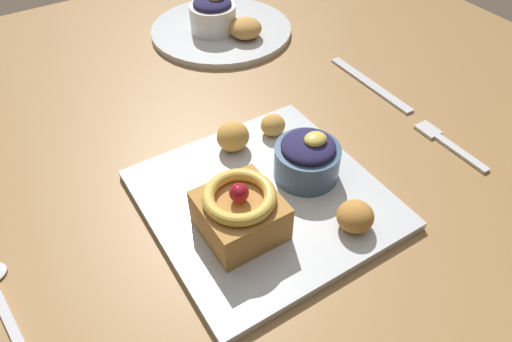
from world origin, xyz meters
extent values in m
plane|color=brown|center=(0.00, 0.00, 0.00)|extent=(8.00, 8.00, 0.00)
cube|color=olive|center=(0.00, 0.00, 0.71)|extent=(1.51, 1.03, 0.04)
cylinder|color=olive|center=(0.66, 0.43, 0.34)|extent=(0.07, 0.07, 0.69)
cube|color=silver|center=(0.05, -0.22, 0.74)|extent=(0.29, 0.29, 0.01)
cube|color=#B77F3D|center=(-0.01, -0.26, 0.77)|extent=(0.09, 0.09, 0.05)
torus|color=#E5BC4C|center=(-0.01, -0.26, 0.80)|extent=(0.08, 0.08, 0.01)
sphere|color=maroon|center=(-0.01, -0.26, 0.81)|extent=(0.02, 0.02, 0.02)
cylinder|color=#3D5675|center=(0.11, -0.22, 0.77)|extent=(0.09, 0.09, 0.05)
ellipsoid|color=#28234C|center=(0.11, -0.22, 0.79)|extent=(0.07, 0.07, 0.02)
ellipsoid|color=#E5CC56|center=(0.12, -0.22, 0.80)|extent=(0.03, 0.03, 0.01)
ellipsoid|color=gold|center=(0.13, -0.13, 0.76)|extent=(0.04, 0.03, 0.03)
ellipsoid|color=#BC7F38|center=(0.11, -0.32, 0.76)|extent=(0.04, 0.04, 0.04)
ellipsoid|color=gold|center=(0.06, -0.12, 0.76)|extent=(0.05, 0.04, 0.04)
cylinder|color=silver|center=(0.22, 0.20, 0.74)|extent=(0.28, 0.28, 0.01)
cylinder|color=white|center=(0.20, 0.20, 0.77)|extent=(0.09, 0.09, 0.05)
ellipsoid|color=#28234C|center=(0.20, 0.20, 0.80)|extent=(0.07, 0.07, 0.02)
ellipsoid|color=#C68E47|center=(0.24, 0.14, 0.76)|extent=(0.06, 0.06, 0.04)
cube|color=silver|center=(0.34, -0.30, 0.73)|extent=(0.01, 0.09, 0.00)
cube|color=silver|center=(0.34, -0.24, 0.73)|extent=(0.03, 0.04, 0.00)
cube|color=silver|center=(-0.27, -0.22, 0.73)|extent=(0.02, 0.10, 0.00)
cube|color=silver|center=(0.35, -0.09, 0.73)|extent=(0.02, 0.19, 0.00)
camera|label=1|loc=(-0.18, -0.56, 1.18)|focal=32.36mm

